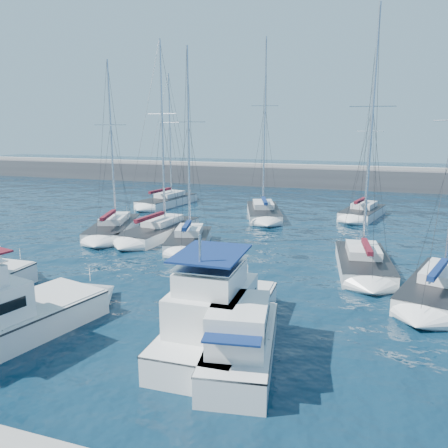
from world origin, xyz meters
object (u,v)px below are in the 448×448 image
(sailboat_mid_d, at_px, (363,262))
(motor_yacht_stbd_outer, at_px, (241,343))
(sailboat_mid_b, at_px, (160,230))
(sailboat_back_b, at_px, (263,212))
(sailboat_mid_a, at_px, (114,228))
(sailboat_back_a, at_px, (168,201))
(sailboat_back_c, at_px, (363,212))
(sailboat_mid_e, at_px, (440,287))
(motor_yacht_stbd_inner, at_px, (218,318))
(sailboat_mid_c, at_px, (189,240))

(sailboat_mid_d, bearing_deg, motor_yacht_stbd_outer, -114.53)
(sailboat_mid_b, height_order, sailboat_back_b, sailboat_back_b)
(sailboat_mid_a, bearing_deg, sailboat_back_a, 79.53)
(sailboat_mid_b, bearing_deg, sailboat_back_c, 45.57)
(motor_yacht_stbd_outer, distance_m, sailboat_mid_e, 13.37)
(motor_yacht_stbd_inner, height_order, sailboat_back_b, sailboat_back_b)
(sailboat_mid_c, relative_size, sailboat_back_c, 1.09)
(sailboat_mid_d, distance_m, sailboat_back_a, 29.50)
(sailboat_back_a, distance_m, sailboat_back_b, 13.11)
(motor_yacht_stbd_outer, xyz_separation_m, sailboat_back_c, (3.91, 32.00, -0.42))
(motor_yacht_stbd_inner, height_order, sailboat_mid_b, sailboat_mid_b)
(sailboat_back_c, bearing_deg, motor_yacht_stbd_outer, -83.11)
(sailboat_mid_b, xyz_separation_m, sailboat_mid_d, (16.80, -4.24, 0.02))
(sailboat_mid_c, bearing_deg, motor_yacht_stbd_outer, -75.32)
(motor_yacht_stbd_outer, relative_size, sailboat_mid_a, 0.46)
(sailboat_mid_c, bearing_deg, motor_yacht_stbd_inner, -77.28)
(sailboat_back_b, bearing_deg, sailboat_mid_e, -69.54)
(motor_yacht_stbd_inner, xyz_separation_m, sailboat_mid_e, (9.91, 8.85, -0.61))
(sailboat_mid_a, relative_size, sailboat_mid_b, 0.91)
(sailboat_mid_a, height_order, sailboat_mid_b, sailboat_mid_b)
(sailboat_mid_a, height_order, sailboat_back_b, sailboat_back_b)
(sailboat_back_b, bearing_deg, sailboat_mid_d, -73.24)
(sailboat_back_c, bearing_deg, motor_yacht_stbd_inner, -86.16)
(motor_yacht_stbd_inner, relative_size, motor_yacht_stbd_outer, 1.31)
(sailboat_mid_c, relative_size, sailboat_mid_d, 0.91)
(motor_yacht_stbd_outer, relative_size, sailboat_mid_c, 0.45)
(sailboat_mid_d, bearing_deg, sailboat_back_a, 133.86)
(sailboat_mid_e, relative_size, sailboat_back_b, 0.83)
(sailboat_mid_c, bearing_deg, sailboat_back_a, 105.83)
(motor_yacht_stbd_inner, height_order, sailboat_mid_a, sailboat_mid_a)
(sailboat_mid_a, bearing_deg, sailboat_mid_d, -27.69)
(sailboat_mid_e, bearing_deg, sailboat_mid_c, -179.14)
(sailboat_mid_a, xyz_separation_m, sailboat_back_c, (20.71, 14.46, -0.00))
(sailboat_mid_a, xyz_separation_m, sailboat_back_b, (10.83, 11.40, 0.03))
(motor_yacht_stbd_outer, height_order, sailboat_back_b, sailboat_back_b)
(sailboat_mid_e, bearing_deg, sailboat_back_c, 119.48)
(sailboat_back_c, bearing_deg, sailboat_back_a, -166.97)
(sailboat_mid_d, xyz_separation_m, sailboat_back_c, (-0.39, 18.23, -0.03))
(motor_yacht_stbd_outer, height_order, sailboat_mid_e, sailboat_mid_e)
(sailboat_mid_a, xyz_separation_m, sailboat_mid_d, (21.10, -3.78, 0.03))
(sailboat_mid_d, relative_size, sailboat_back_a, 1.07)
(sailboat_back_a, bearing_deg, sailboat_mid_e, -30.14)
(motor_yacht_stbd_outer, distance_m, sailboat_back_a, 37.31)
(motor_yacht_stbd_inner, height_order, motor_yacht_stbd_outer, motor_yacht_stbd_inner)
(sailboat_mid_c, height_order, sailboat_mid_e, sailboat_mid_c)
(sailboat_mid_b, xyz_separation_m, sailboat_back_a, (-6.14, 14.32, -0.01))
(motor_yacht_stbd_outer, relative_size, sailboat_mid_b, 0.42)
(sailboat_mid_b, relative_size, sailboat_back_a, 1.05)
(sailboat_mid_d, relative_size, sailboat_back_b, 0.92)
(sailboat_mid_a, xyz_separation_m, sailboat_back_a, (-1.83, 14.78, 0.00))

